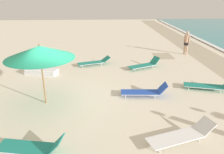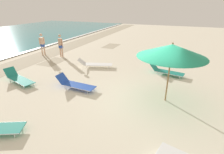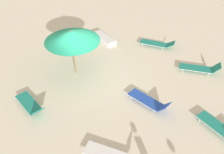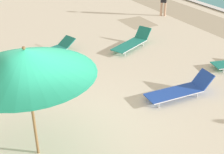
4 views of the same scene
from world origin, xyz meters
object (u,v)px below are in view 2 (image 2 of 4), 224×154
(sun_lounger_beside_umbrella, at_px, (166,71))
(beachgoer_shoreline_child, at_px, (42,43))
(sun_lounger_mid_beach_pair_a, at_px, (95,64))
(sun_lounger_mid_beach_solo, at_px, (19,78))
(sun_lounger_under_umbrella, at_px, (75,84))
(beach_umbrella, at_px, (172,51))
(beachgoer_wading_adult, at_px, (61,44))

(sun_lounger_beside_umbrella, height_order, beachgoer_shoreline_child, beachgoer_shoreline_child)
(sun_lounger_mid_beach_pair_a, bearing_deg, beachgoer_shoreline_child, 61.05)
(sun_lounger_beside_umbrella, xyz_separation_m, sun_lounger_mid_beach_solo, (-4.11, 7.24, -0.00))
(beachgoer_shoreline_child, bearing_deg, sun_lounger_under_umbrella, 79.62)
(sun_lounger_beside_umbrella, xyz_separation_m, beachgoer_shoreline_child, (0.69, 9.86, 0.78))
(beach_umbrella, relative_size, beachgoer_shoreline_child, 1.55)
(beachgoer_shoreline_child, bearing_deg, beachgoer_wading_adult, 122.18)
(sun_lounger_under_umbrella, height_order, sun_lounger_mid_beach_solo, sun_lounger_mid_beach_solo)
(beach_umbrella, bearing_deg, sun_lounger_beside_umbrella, 5.79)
(beach_umbrella, xyz_separation_m, sun_lounger_beside_umbrella, (3.15, 0.32, -2.01))
(beach_umbrella, height_order, beachgoer_wading_adult, beach_umbrella)
(beach_umbrella, height_order, sun_lounger_mid_beach_pair_a, beach_umbrella)
(sun_lounger_beside_umbrella, relative_size, sun_lounger_mid_beach_pair_a, 0.88)
(sun_lounger_beside_umbrella, bearing_deg, sun_lounger_under_umbrella, 141.99)
(beachgoer_wading_adult, bearing_deg, beach_umbrella, 161.55)
(sun_lounger_mid_beach_solo, bearing_deg, sun_lounger_mid_beach_pair_a, -20.02)
(sun_lounger_mid_beach_pair_a, distance_m, beachgoer_wading_adult, 3.90)
(beach_umbrella, bearing_deg, beachgoer_shoreline_child, 69.33)
(sun_lounger_mid_beach_pair_a, bearing_deg, sun_lounger_mid_beach_solo, 126.86)
(beach_umbrella, distance_m, beachgoer_shoreline_child, 10.95)
(beach_umbrella, height_order, sun_lounger_mid_beach_solo, beach_umbrella)
(sun_lounger_under_umbrella, relative_size, sun_lounger_mid_beach_solo, 0.92)
(sun_lounger_under_umbrella, bearing_deg, sun_lounger_beside_umbrella, -45.00)
(beachgoer_wading_adult, bearing_deg, sun_lounger_mid_beach_solo, 107.67)
(sun_lounger_beside_umbrella, height_order, beachgoer_wading_adult, beachgoer_wading_adult)
(beach_umbrella, relative_size, sun_lounger_mid_beach_pair_a, 1.17)
(beach_umbrella, height_order, sun_lounger_beside_umbrella, beach_umbrella)
(sun_lounger_mid_beach_solo, xyz_separation_m, sun_lounger_mid_beach_pair_a, (3.77, -2.66, -0.01))
(sun_lounger_mid_beach_pair_a, height_order, beachgoer_wading_adult, beachgoer_wading_adult)
(sun_lounger_beside_umbrella, relative_size, beachgoer_shoreline_child, 1.17)
(beachgoer_wading_adult, bearing_deg, beachgoer_shoreline_child, 13.13)
(beach_umbrella, xyz_separation_m, sun_lounger_mid_beach_solo, (-0.96, 7.56, -2.01))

